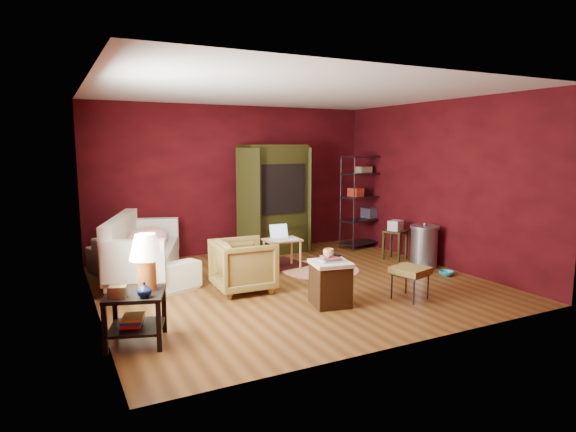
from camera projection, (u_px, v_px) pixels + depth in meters
name	position (u px, v px, depth m)	size (l,w,h in m)	color
room	(292.00, 191.00, 6.96)	(5.54, 5.04, 2.84)	brown
sofa	(140.00, 254.00, 7.34)	(2.08, 0.61, 0.81)	white
armchair	(243.00, 263.00, 6.80)	(0.79, 0.74, 0.81)	black
pet_bowl_steel	(423.00, 265.00, 7.87)	(0.24, 0.06, 0.24)	silver
pet_bowl_turquoise	(447.00, 268.00, 7.64)	(0.23, 0.07, 0.23)	#28B2BB
vase	(144.00, 290.00, 4.80)	(0.15, 0.15, 0.15)	#0B1739
mug	(329.00, 252.00, 6.10)	(0.14, 0.11, 0.14)	#D5B868
side_table	(141.00, 278.00, 5.00)	(0.72, 0.72, 1.14)	black
sofa_cushions	(141.00, 251.00, 7.39)	(1.49, 2.30, 0.90)	white
hamper	(330.00, 283.00, 6.19)	(0.55, 0.55, 0.67)	#3F240E
footstool	(410.00, 271.00, 6.43)	(0.53, 0.53, 0.44)	black
rug_round	(320.00, 269.00, 8.00)	(1.63, 1.63, 0.01)	white
rug_oriental	(270.00, 266.00, 8.21)	(1.35, 1.05, 0.01)	#521715
laptop_desk	(282.00, 242.00, 8.02)	(0.60, 0.48, 0.74)	#FFB674
tv_armoire	(274.00, 197.00, 9.17)	(1.63, 0.90, 2.07)	#2B290C
wire_shelving	(363.00, 197.00, 9.65)	(0.96, 0.56, 1.85)	#2F272C
small_stand	(395.00, 230.00, 8.67)	(0.47, 0.47, 0.71)	#2B290C
trash_can	(424.00, 246.00, 8.16)	(0.55, 0.55, 0.77)	#9A9AA1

